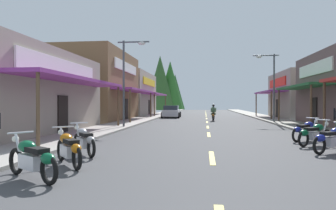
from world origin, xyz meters
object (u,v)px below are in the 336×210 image
(motorcycle_parked_right_4, at_px, (315,134))
(motorcycle_parked_right_5, at_px, (306,130))
(streetlamp_left, at_px, (129,71))
(motorcycle_parked_right_3, at_px, (333,139))
(streetlamp_right, at_px, (270,78))
(parked_car_curbside, at_px, (171,112))
(motorcycle_parked_left_0, at_px, (32,158))
(motorcycle_parked_left_1, at_px, (69,148))
(rider_cruising_lead, at_px, (213,114))
(motorcycle_parked_left_2, at_px, (84,140))

(motorcycle_parked_right_4, relative_size, motorcycle_parked_right_5, 1.05)
(streetlamp_left, relative_size, motorcycle_parked_right_3, 3.28)
(streetlamp_right, distance_m, motorcycle_parked_right_3, 16.27)
(parked_car_curbside, bearing_deg, motorcycle_parked_right_4, -161.45)
(motorcycle_parked_left_0, height_order, motorcycle_parked_left_1, same)
(streetlamp_right, bearing_deg, rider_cruising_lead, 154.65)
(motorcycle_parked_right_3, height_order, motorcycle_parked_left_2, same)
(streetlamp_left, relative_size, streetlamp_right, 1.01)
(streetlamp_right, distance_m, motorcycle_parked_left_2, 19.88)
(motorcycle_parked_left_0, distance_m, rider_cruising_lead, 23.16)
(motorcycle_parked_right_4, bearing_deg, motorcycle_parked_left_2, 162.41)
(motorcycle_parked_right_4, bearing_deg, streetlamp_right, 47.31)
(rider_cruising_lead, xyz_separation_m, parked_car_curbside, (-4.62, 6.16, 0.03))
(motorcycle_parked_right_5, xyz_separation_m, motorcycle_parked_left_0, (-8.30, -7.90, 0.00))
(streetlamp_left, xyz_separation_m, motorcycle_parked_left_0, (1.25, -13.74, -3.37))
(streetlamp_left, distance_m, motorcycle_parked_right_3, 13.53)
(streetlamp_left, xyz_separation_m, motorcycle_parked_left_2, (1.11, -10.45, -3.37))
(streetlamp_left, relative_size, motorcycle_parked_left_2, 3.42)
(motorcycle_parked_right_4, height_order, motorcycle_parked_left_1, same)
(motorcycle_parked_left_1, height_order, rider_cruising_lead, rider_cruising_lead)
(motorcycle_parked_right_5, distance_m, motorcycle_parked_left_2, 9.61)
(streetlamp_left, height_order, motorcycle_parked_left_1, streetlamp_left)
(streetlamp_right, bearing_deg, streetlamp_left, -147.49)
(parked_car_curbside, bearing_deg, motorcycle_parked_right_3, -162.86)
(rider_cruising_lead, distance_m, parked_car_curbside, 7.70)
(streetlamp_right, relative_size, motorcycle_parked_right_3, 3.25)
(streetlamp_left, distance_m, motorcycle_parked_right_5, 11.69)
(motorcycle_parked_left_0, bearing_deg, streetlamp_left, -51.91)
(streetlamp_left, height_order, motorcycle_parked_left_2, streetlamp_left)
(motorcycle_parked_right_4, relative_size, parked_car_curbside, 0.40)
(motorcycle_parked_right_4, bearing_deg, motorcycle_parked_left_0, -179.96)
(motorcycle_parked_left_2, bearing_deg, motorcycle_parked_right_4, -109.00)
(rider_cruising_lead, bearing_deg, motorcycle_parked_right_5, -161.90)
(motorcycle_parked_left_2, bearing_deg, motorcycle_parked_right_3, -120.49)
(streetlamp_left, height_order, motorcycle_parked_right_5, streetlamp_left)
(streetlamp_right, height_order, motorcycle_parked_right_3, streetlamp_right)
(motorcycle_parked_left_0, xyz_separation_m, motorcycle_parked_left_1, (0.13, 1.57, 0.00))
(motorcycle_parked_left_2, height_order, parked_car_curbside, parked_car_curbside)
(parked_car_curbside, bearing_deg, rider_cruising_lead, -144.50)
(motorcycle_parked_right_5, xyz_separation_m, motorcycle_parked_left_1, (-8.17, -6.33, 0.00))
(motorcycle_parked_left_0, relative_size, rider_cruising_lead, 0.86)
(motorcycle_parked_right_4, distance_m, motorcycle_parked_left_1, 9.36)
(streetlamp_right, xyz_separation_m, motorcycle_parked_right_5, (-1.01, -12.57, -3.35))
(motorcycle_parked_right_3, height_order, motorcycle_parked_left_0, same)
(motorcycle_parked_left_0, height_order, parked_car_curbside, parked_car_curbside)
(motorcycle_parked_right_3, distance_m, motorcycle_parked_right_4, 1.79)
(motorcycle_parked_right_4, bearing_deg, parked_car_curbside, 71.92)
(streetlamp_left, bearing_deg, motorcycle_parked_left_2, -83.93)
(motorcycle_parked_left_0, bearing_deg, motorcycle_parked_left_2, -54.73)
(motorcycle_parked_left_1, xyz_separation_m, rider_cruising_lead, (4.51, 21.11, 0.17))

